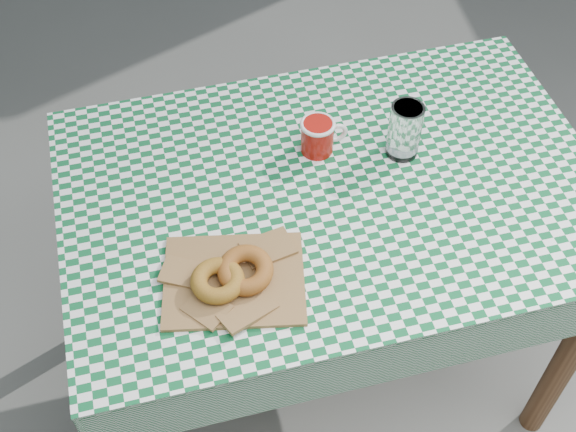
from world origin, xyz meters
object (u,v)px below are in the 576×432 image
object	(u,v)px
coffee_mug	(317,137)
drinking_glass	(405,130)
table	(327,289)
paper_bag	(234,279)

from	to	relation	value
coffee_mug	drinking_glass	bearing A→B (deg)	-17.67
coffee_mug	drinking_glass	distance (m)	0.19
table	paper_bag	bearing A→B (deg)	-144.26
paper_bag	coffee_mug	world-z (taller)	coffee_mug
coffee_mug	drinking_glass	world-z (taller)	drinking_glass
coffee_mug	table	bearing A→B (deg)	-88.57
table	paper_bag	distance (m)	0.50
drinking_glass	coffee_mug	bearing A→B (deg)	168.96
paper_bag	coffee_mug	size ratio (longest dim) A/B	1.88
coffee_mug	drinking_glass	xyz separation A→B (m)	(0.18, -0.04, 0.02)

